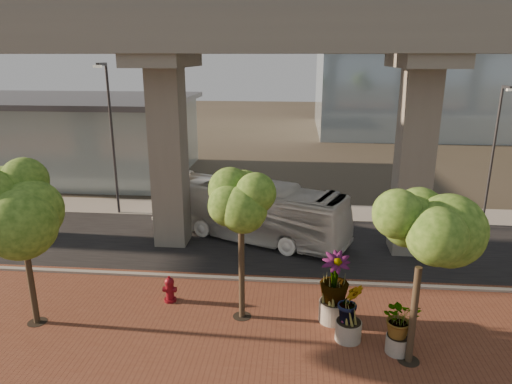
{
  "coord_description": "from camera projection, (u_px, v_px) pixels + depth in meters",
  "views": [
    {
      "loc": [
        0.42,
        -19.96,
        9.52
      ],
      "look_at": [
        -1.47,
        0.5,
        3.35
      ],
      "focal_mm": 32.0,
      "sensor_mm": 36.0,
      "label": 1
    }
  ],
  "objects": [
    {
      "name": "ground",
      "position": [
        286.0,
        263.0,
        21.8
      ],
      "size": [
        160.0,
        160.0,
        0.0
      ],
      "primitive_type": "plane",
      "color": "#383428",
      "rests_on": "ground"
    },
    {
      "name": "brick_plaza",
      "position": [
        278.0,
        374.0,
        14.16
      ],
      "size": [
        70.0,
        13.0,
        0.06
      ],
      "primitive_type": "cube",
      "color": "brown",
      "rests_on": "ground"
    },
    {
      "name": "asphalt_road",
      "position": [
        287.0,
        246.0,
        23.71
      ],
      "size": [
        90.0,
        8.0,
        0.04
      ],
      "primitive_type": "cube",
      "color": "black",
      "rests_on": "ground"
    },
    {
      "name": "curb_strip",
      "position": [
        284.0,
        281.0,
        19.87
      ],
      "size": [
        70.0,
        0.25,
        0.16
      ],
      "primitive_type": "cube",
      "color": "gray",
      "rests_on": "ground"
    },
    {
      "name": "far_sidewalk",
      "position": [
        289.0,
        211.0,
        28.95
      ],
      "size": [
        90.0,
        3.0,
        0.06
      ],
      "primitive_type": "cube",
      "color": "gray",
      "rests_on": "ground"
    },
    {
      "name": "transit_viaduct",
      "position": [
        290.0,
        105.0,
        21.62
      ],
      "size": [
        72.0,
        5.6,
        12.4
      ],
      "color": "gray",
      "rests_on": "ground"
    },
    {
      "name": "station_pavilion",
      "position": [
        52.0,
        134.0,
        37.9
      ],
      "size": [
        23.0,
        13.0,
        6.3
      ],
      "color": "#A3B7BB",
      "rests_on": "ground"
    },
    {
      "name": "transit_bus",
      "position": [
        247.0,
        211.0,
        24.42
      ],
      "size": [
        11.21,
        6.74,
        3.09
      ],
      "primitive_type": "imported",
      "rotation": [
        0.0,
        0.0,
        1.17
      ],
      "color": "white",
      "rests_on": "ground"
    },
    {
      "name": "fire_hydrant",
      "position": [
        170.0,
        289.0,
        18.17
      ],
      "size": [
        0.54,
        0.49,
        1.08
      ],
      "color": "maroon",
      "rests_on": "ground"
    },
    {
      "name": "planter_front",
      "position": [
        400.0,
        321.0,
        14.81
      ],
      "size": [
        1.78,
        1.78,
        1.95
      ],
      "color": "gray",
      "rests_on": "ground"
    },
    {
      "name": "planter_right",
      "position": [
        334.0,
        281.0,
        16.49
      ],
      "size": [
        2.52,
        2.52,
        2.69
      ],
      "color": "gray",
      "rests_on": "ground"
    },
    {
      "name": "planter_left",
      "position": [
        350.0,
        305.0,
        15.45
      ],
      "size": [
        2.0,
        2.0,
        2.2
      ],
      "color": "#A8A198",
      "rests_on": "ground"
    },
    {
      "name": "street_tree_far_west",
      "position": [
        18.0,
        201.0,
        15.49
      ],
      "size": [
        3.55,
        3.55,
        6.36
      ],
      "color": "#403425",
      "rests_on": "ground"
    },
    {
      "name": "street_tree_near_west",
      "position": [
        241.0,
        209.0,
        15.99
      ],
      "size": [
        2.99,
        2.99,
        5.69
      ],
      "color": "#403425",
      "rests_on": "ground"
    },
    {
      "name": "street_tree_near_east",
      "position": [
        422.0,
        237.0,
        13.49
      ],
      "size": [
        3.41,
        3.41,
        5.88
      ],
      "color": "#403425",
      "rests_on": "ground"
    },
    {
      "name": "streetlamp_west",
      "position": [
        111.0,
        129.0,
        27.06
      ],
      "size": [
        0.45,
        1.32,
        9.1
      ],
      "color": "#313137",
      "rests_on": "ground"
    },
    {
      "name": "streetlamp_east",
      "position": [
        495.0,
        148.0,
        25.12
      ],
      "size": [
        0.39,
        1.15,
        7.96
      ],
      "color": "#323338",
      "rests_on": "ground"
    }
  ]
}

